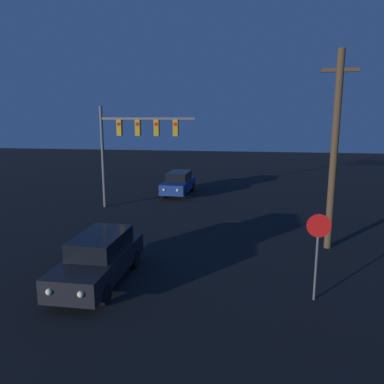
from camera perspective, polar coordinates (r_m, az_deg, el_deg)
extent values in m
cube|color=black|center=(12.47, -13.97, -10.48)|extent=(1.64, 4.46, 0.69)
cube|color=black|center=(12.45, -13.70, -7.46)|extent=(1.38, 2.45, 0.56)
cylinder|color=black|center=(11.18, -13.10, -14.99)|extent=(0.18, 0.60, 0.60)
cylinder|color=black|center=(11.78, -19.97, -13.98)|extent=(0.18, 0.60, 0.60)
cylinder|color=black|center=(13.55, -8.69, -10.05)|extent=(0.18, 0.60, 0.60)
cylinder|color=black|center=(14.05, -14.51, -9.51)|extent=(0.18, 0.60, 0.60)
sphere|color=#F9EFC6|center=(10.40, -16.61, -14.71)|extent=(0.18, 0.18, 0.18)
sphere|color=#F9EFC6|center=(10.79, -20.96, -14.03)|extent=(0.18, 0.18, 0.18)
cube|color=navy|center=(25.91, -2.07, 1.07)|extent=(1.68, 4.47, 0.69)
cube|color=black|center=(26.03, -1.97, 2.50)|extent=(1.40, 2.46, 0.56)
cylinder|color=black|center=(24.50, -1.08, -0.33)|extent=(0.19, 0.61, 0.60)
cylinder|color=black|center=(24.83, -4.42, -0.20)|extent=(0.19, 0.61, 0.60)
cylinder|color=black|center=(27.16, 0.08, 0.81)|extent=(0.19, 0.61, 0.60)
cylinder|color=black|center=(27.46, -2.94, 0.91)|extent=(0.19, 0.61, 0.60)
sphere|color=#F9EFC6|center=(23.65, -2.21, 0.27)|extent=(0.18, 0.18, 0.18)
sphere|color=#F9EFC6|center=(23.86, -4.28, 0.34)|extent=(0.18, 0.18, 0.18)
cylinder|color=#4C4C51|center=(22.46, -13.43, 5.13)|extent=(0.18, 0.18, 5.87)
cube|color=#4C4C51|center=(21.44, -6.86, 11.05)|extent=(5.44, 0.12, 0.12)
cube|color=#A57F14|center=(21.95, -10.98, 9.60)|extent=(0.28, 0.28, 0.90)
cylinder|color=red|center=(21.81, -11.14, 10.12)|extent=(0.20, 0.02, 0.20)
cube|color=#A57F14|center=(21.60, -8.24, 9.67)|extent=(0.28, 0.28, 0.90)
cylinder|color=red|center=(21.45, -8.38, 10.20)|extent=(0.20, 0.02, 0.20)
cube|color=#A57F14|center=(21.30, -5.41, 9.71)|extent=(0.28, 0.28, 0.90)
cylinder|color=red|center=(21.15, -5.52, 10.25)|extent=(0.20, 0.02, 0.20)
cube|color=#A57F14|center=(21.04, -2.50, 9.73)|extent=(0.28, 0.28, 0.90)
cylinder|color=red|center=(20.89, -2.59, 10.28)|extent=(0.20, 0.02, 0.20)
cylinder|color=#4C4C51|center=(11.34, 18.45, -9.49)|extent=(0.07, 0.07, 2.57)
cylinder|color=red|center=(11.03, 18.77, -4.89)|extent=(0.67, 0.03, 0.67)
cylinder|color=#4C3823|center=(15.59, 20.84, 5.59)|extent=(0.28, 0.28, 7.72)
cube|color=#4C3823|center=(15.64, 21.65, 16.90)|extent=(1.35, 0.14, 0.14)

